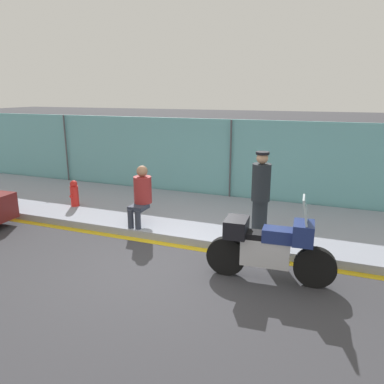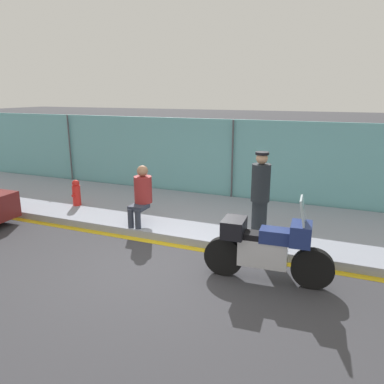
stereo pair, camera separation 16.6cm
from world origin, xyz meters
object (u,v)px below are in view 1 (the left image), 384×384
(motorcycle, at_px, (269,246))
(officer_standing, at_px, (261,194))
(person_seated_on_curb, at_px, (141,192))
(fire_hydrant, at_px, (74,193))

(motorcycle, xyz_separation_m, officer_standing, (-0.46, 1.53, 0.46))
(officer_standing, distance_m, person_seated_on_curb, 2.64)
(person_seated_on_curb, distance_m, fire_hydrant, 2.39)
(motorcycle, height_order, fire_hydrant, motorcycle)
(officer_standing, xyz_separation_m, person_seated_on_curb, (-2.62, -0.21, -0.17))
(person_seated_on_curb, relative_size, fire_hydrant, 1.93)
(motorcycle, relative_size, officer_standing, 1.21)
(officer_standing, bearing_deg, motorcycle, -73.25)
(officer_standing, height_order, fire_hydrant, officer_standing)
(motorcycle, bearing_deg, person_seated_on_curb, 152.89)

